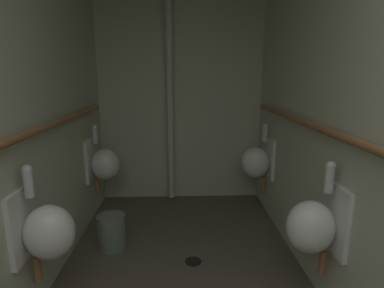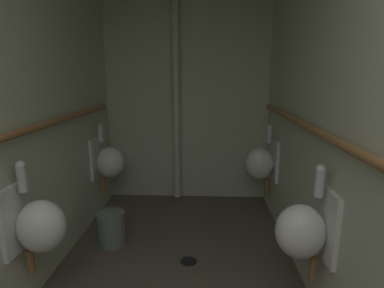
{
  "view_description": "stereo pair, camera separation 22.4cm",
  "coord_description": "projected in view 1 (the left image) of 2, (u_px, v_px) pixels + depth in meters",
  "views": [
    {
      "loc": [
        -0.01,
        0.24,
        1.53
      ],
      "look_at": [
        0.1,
        2.99,
        0.9
      ],
      "focal_mm": 28.86,
      "sensor_mm": 36.0,
      "label": 1
    },
    {
      "loc": [
        0.22,
        0.24,
        1.53
      ],
      "look_at": [
        0.1,
        2.99,
        0.9
      ],
      "focal_mm": 28.86,
      "sensor_mm": 36.0,
      "label": 2
    }
  ],
  "objects": [
    {
      "name": "waste_bin",
      "position": [
        112.0,
        232.0,
        2.75
      ],
      "size": [
        0.25,
        0.25,
        0.31
      ],
      "primitive_type": "cylinder",
      "color": "slate",
      "rests_on": "ground"
    },
    {
      "name": "floor_drain",
      "position": [
        193.0,
        261.0,
        2.57
      ],
      "size": [
        0.14,
        0.14,
        0.01
      ],
      "primitive_type": "cylinder",
      "color": "black",
      "rests_on": "ground"
    },
    {
      "name": "urinal_right_far",
      "position": [
        257.0,
        161.0,
        3.33
      ],
      "size": [
        0.32,
        0.3,
        0.76
      ],
      "color": "white"
    },
    {
      "name": "wall_left",
      "position": [
        1.0,
        118.0,
        1.71
      ],
      "size": [
        0.06,
        4.07,
        2.58
      ],
      "primitive_type": "cube",
      "color": "beige",
      "rests_on": "ground"
    },
    {
      "name": "urinal_left_mid",
      "position": [
        46.0,
        231.0,
        1.86
      ],
      "size": [
        0.32,
        0.3,
        0.76
      ],
      "color": "white"
    },
    {
      "name": "urinal_left_far",
      "position": [
        103.0,
        163.0,
        3.25
      ],
      "size": [
        0.32,
        0.3,
        0.76
      ],
      "color": "white"
    },
    {
      "name": "wall_right",
      "position": [
        354.0,
        117.0,
        1.78
      ],
      "size": [
        0.06,
        4.07,
        2.58
      ],
      "primitive_type": "cube",
      "color": "beige",
      "rests_on": "ground"
    },
    {
      "name": "wall_back",
      "position": [
        181.0,
        95.0,
        3.7
      ],
      "size": [
        2.06,
        0.06,
        2.58
      ],
      "primitive_type": "cube",
      "color": "beige",
      "rests_on": "ground"
    },
    {
      "name": "supply_pipe_right",
      "position": [
        337.0,
        135.0,
        1.8
      ],
      "size": [
        0.06,
        3.35,
        0.06
      ],
      "color": "#936038"
    },
    {
      "name": "urinal_right_mid",
      "position": [
        314.0,
        225.0,
        1.92
      ],
      "size": [
        0.32,
        0.3,
        0.76
      ],
      "color": "white"
    },
    {
      "name": "supply_pipe_left",
      "position": [
        20.0,
        137.0,
        1.74
      ],
      "size": [
        0.06,
        3.31,
        0.06
      ],
      "color": "#936038"
    },
    {
      "name": "standpipe_back_wall",
      "position": [
        170.0,
        95.0,
        3.59
      ],
      "size": [
        0.08,
        0.08,
        2.53
      ],
      "primitive_type": "cylinder",
      "color": "beige",
      "rests_on": "ground"
    }
  ]
}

